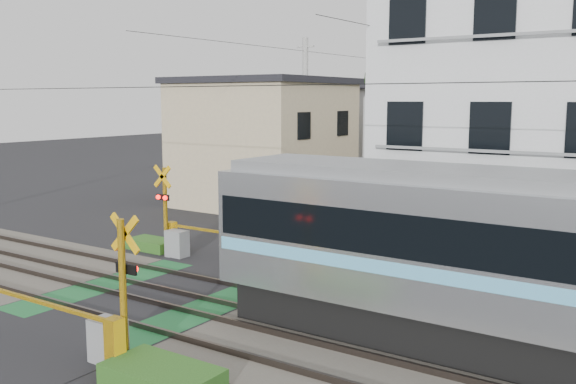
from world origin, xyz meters
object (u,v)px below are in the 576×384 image
Objects in this scene: crossing_signal_near at (108,330)px; pedestrian at (485,168)px; apartment_block at (570,119)px; crossing_signal_far at (176,235)px.

crossing_signal_near is 33.82m from pedestrian.
apartment_block is at bearing 102.05° from pedestrian.
crossing_signal_far is 0.46× the size of apartment_block.
crossing_signal_far is 26.49m from pedestrian.
crossing_signal_near is 14.95m from apartment_block.
apartment_block is 22.67m from pedestrian.
pedestrian is at bearing 94.84° from crossing_signal_near.
apartment_block is at bearing 27.78° from crossing_signal_far.
crossing_signal_far is at bearing 125.29° from crossing_signal_near.
crossing_signal_far is at bearing -152.22° from apartment_block.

